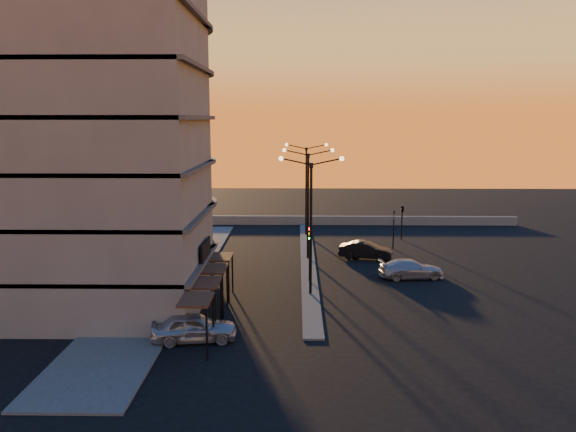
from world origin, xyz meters
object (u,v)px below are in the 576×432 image
at_px(traffic_light_main, 310,245).
at_px(car_sedan, 366,250).
at_px(car_hatchback, 194,327).
at_px(car_wagon, 411,269).
at_px(streetlamp_mid, 308,195).

height_order(traffic_light_main, car_sedan, traffic_light_main).
bearing_deg(car_hatchback, car_wagon, -56.63).
height_order(traffic_light_main, car_wagon, traffic_light_main).
distance_m(car_hatchback, car_wagon, 18.96).
xyz_separation_m(streetlamp_mid, traffic_light_main, (0.00, -7.13, -2.70)).
bearing_deg(car_wagon, streetlamp_mid, 47.61).
bearing_deg(car_hatchback, traffic_light_main, -38.50).
xyz_separation_m(streetlamp_mid, car_sedan, (5.00, 0.27, -4.84)).
xyz_separation_m(traffic_light_main, car_sedan, (5.00, 7.40, -2.14)).
bearing_deg(car_hatchback, car_sedan, -39.94).
relative_size(car_hatchback, car_sedan, 1.01).
relative_size(streetlamp_mid, traffic_light_main, 2.24).
distance_m(traffic_light_main, car_sedan, 9.18).
height_order(streetlamp_mid, car_wagon, streetlamp_mid).
bearing_deg(traffic_light_main, car_wagon, 11.00).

